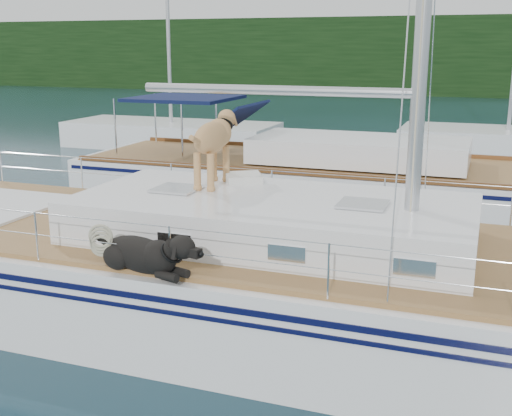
% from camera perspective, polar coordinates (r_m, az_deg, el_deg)
% --- Properties ---
extents(ground, '(120.00, 120.00, 0.00)m').
position_cam_1_polar(ground, '(9.29, -3.37, -9.64)').
color(ground, black).
rests_on(ground, ground).
extents(tree_line, '(90.00, 3.00, 6.00)m').
position_cam_1_polar(tree_line, '(52.89, 16.87, 12.79)').
color(tree_line, black).
rests_on(tree_line, ground).
extents(shore_bank, '(92.00, 1.00, 1.20)m').
position_cam_1_polar(shore_bank, '(54.18, 16.77, 10.27)').
color(shore_bank, '#595147').
rests_on(shore_bank, ground).
extents(main_sailboat, '(12.00, 4.00, 14.01)m').
position_cam_1_polar(main_sailboat, '(9.00, -2.93, -5.74)').
color(main_sailboat, white).
rests_on(main_sailboat, ground).
extents(neighbor_sailboat, '(11.00, 3.50, 13.30)m').
position_cam_1_polar(neighbor_sailboat, '(15.27, 5.06, 2.33)').
color(neighbor_sailboat, white).
rests_on(neighbor_sailboat, ground).
extents(bg_boat_west, '(8.00, 3.00, 11.65)m').
position_cam_1_polar(bg_boat_west, '(24.81, -7.51, 6.42)').
color(bg_boat_west, white).
rests_on(bg_boat_west, ground).
extents(bg_boat_center, '(7.20, 3.00, 11.65)m').
position_cam_1_polar(bg_boat_center, '(24.01, 21.42, 5.32)').
color(bg_boat_center, white).
rests_on(bg_boat_center, ground).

